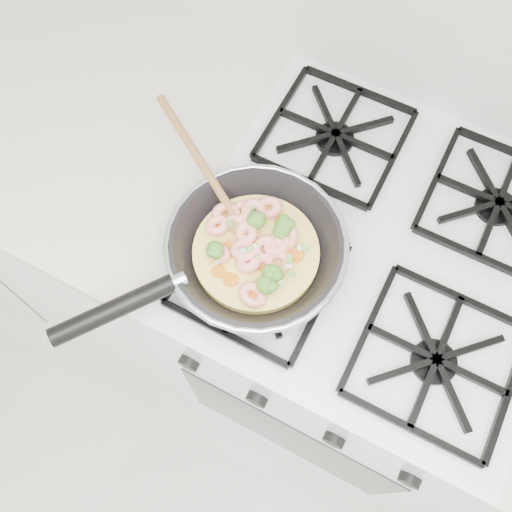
% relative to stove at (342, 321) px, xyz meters
% --- Properties ---
extents(stove, '(0.60, 0.60, 0.92)m').
position_rel_stove_xyz_m(stove, '(0.00, 0.00, 0.00)').
color(stove, white).
rests_on(stove, ground).
extents(counter_left, '(1.00, 0.60, 0.90)m').
position_rel_stove_xyz_m(counter_left, '(-0.80, 0.00, -0.01)').
color(counter_left, white).
rests_on(counter_left, ground).
extents(skillet, '(0.40, 0.43, 0.09)m').
position_rel_stove_xyz_m(skillet, '(-0.17, -0.13, 0.50)').
color(skillet, black).
rests_on(skillet, stove).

